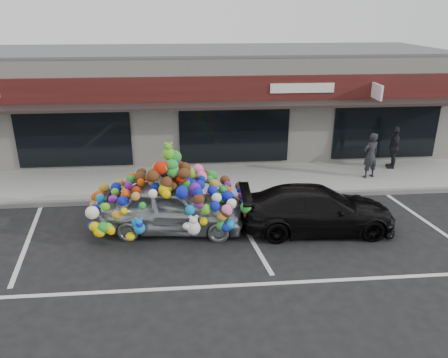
{
  "coord_description": "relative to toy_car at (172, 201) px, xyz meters",
  "views": [
    {
      "loc": [
        1.2,
        -10.62,
        5.88
      ],
      "look_at": [
        2.25,
        1.4,
        1.17
      ],
      "focal_mm": 35.0,
      "sensor_mm": 36.0,
      "label": 1
    }
  ],
  "objects": [
    {
      "name": "parking_stripe_right",
      "position": [
        7.49,
        -0.39,
        -0.86
      ],
      "size": [
        0.73,
        4.37,
        0.01
      ],
      "primitive_type": "cube",
      "rotation": [
        0.0,
        0.0,
        0.14
      ],
      "color": "silver",
      "rests_on": "ground"
    },
    {
      "name": "pedestrian_c",
      "position": [
        8.31,
        4.06,
        0.1
      ],
      "size": [
        1.03,
        0.62,
        1.64
      ],
      "primitive_type": "imported",
      "rotation": [
        0.0,
        0.0,
        4.47
      ],
      "color": "#27252B",
      "rests_on": "sidewalk"
    },
    {
      "name": "sidewalk",
      "position": [
        -0.71,
        3.41,
        -0.79
      ],
      "size": [
        26.0,
        3.0,
        0.15
      ],
      "primitive_type": "cube",
      "color": "gray",
      "rests_on": "ground"
    },
    {
      "name": "toy_car",
      "position": [
        0.0,
        0.0,
        0.0
      ],
      "size": [
        2.99,
        4.57,
        2.56
      ],
      "rotation": [
        0.0,
        0.0,
        1.46
      ],
      "color": "#9BA0A5",
      "rests_on": "ground"
    },
    {
      "name": "lane_line",
      "position": [
        1.29,
        -2.89,
        -0.86
      ],
      "size": [
        14.0,
        0.12,
        0.01
      ],
      "primitive_type": "cube",
      "color": "silver",
      "rests_on": "ground"
    },
    {
      "name": "shop_building",
      "position": [
        -0.71,
        7.85,
        1.3
      ],
      "size": [
        24.0,
        7.2,
        4.31
      ],
      "color": "silver",
      "rests_on": "ground"
    },
    {
      "name": "ground",
      "position": [
        -0.71,
        -0.59,
        -0.87
      ],
      "size": [
        90.0,
        90.0,
        0.0
      ],
      "primitive_type": "plane",
      "color": "black",
      "rests_on": "ground"
    },
    {
      "name": "black_sedan",
      "position": [
        4.06,
        -0.38,
        -0.24
      ],
      "size": [
        1.97,
        4.42,
        1.26
      ],
      "primitive_type": "imported",
      "rotation": [
        0.0,
        0.0,
        1.52
      ],
      "color": "black",
      "rests_on": "ground"
    },
    {
      "name": "kerb",
      "position": [
        -0.71,
        1.91,
        -0.79
      ],
      "size": [
        26.0,
        0.18,
        0.16
      ],
      "primitive_type": "cube",
      "color": "slate",
      "rests_on": "ground"
    },
    {
      "name": "parking_stripe_left",
      "position": [
        -3.91,
        -0.39,
        -0.86
      ],
      "size": [
        0.73,
        4.37,
        0.01
      ],
      "primitive_type": "cube",
      "rotation": [
        0.0,
        0.0,
        0.14
      ],
      "color": "silver",
      "rests_on": "ground"
    },
    {
      "name": "parking_stripe_mid",
      "position": [
        2.09,
        -0.39,
        -0.86
      ],
      "size": [
        0.73,
        4.37,
        0.01
      ],
      "primitive_type": "cube",
      "rotation": [
        0.0,
        0.0,
        0.14
      ],
      "color": "silver",
      "rests_on": "ground"
    },
    {
      "name": "pedestrian_a",
      "position": [
        7.02,
        3.14,
        0.11
      ],
      "size": [
        0.7,
        0.57,
        1.66
      ],
      "primitive_type": "imported",
      "rotation": [
        0.0,
        0.0,
        3.47
      ],
      "color": "black",
      "rests_on": "sidewalk"
    }
  ]
}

